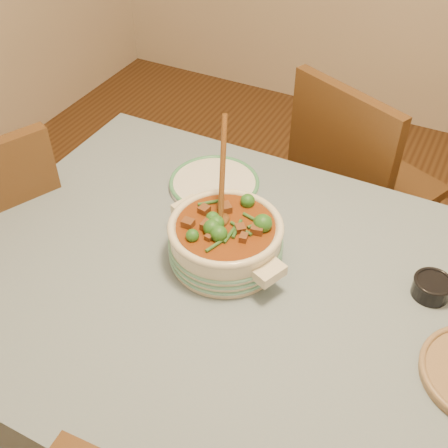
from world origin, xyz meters
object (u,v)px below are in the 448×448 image
object	(u,v)px
stew_casserole	(226,237)
condiment_bowl	(432,286)
dining_table	(279,324)
white_plate	(214,183)
chair_far	(355,182)

from	to	relation	value
stew_casserole	condiment_bowl	world-z (taller)	stew_casserole
dining_table	stew_casserole	xyz separation A→B (m)	(-0.18, 0.06, 0.16)
dining_table	white_plate	bearing A→B (deg)	137.81
dining_table	stew_casserole	world-z (taller)	stew_casserole
stew_casserole	condiment_bowl	distance (m)	0.51
stew_casserole	condiment_bowl	size ratio (longest dim) A/B	3.89
dining_table	condiment_bowl	size ratio (longest dim) A/B	18.07
white_plate	condiment_bowl	world-z (taller)	condiment_bowl
stew_casserole	white_plate	distance (m)	0.31
dining_table	chair_far	world-z (taller)	chair_far
stew_casserole	white_plate	size ratio (longest dim) A/B	1.04
chair_far	dining_table	bearing A→B (deg)	117.45
white_plate	stew_casserole	bearing A→B (deg)	-56.75
stew_casserole	condiment_bowl	bearing A→B (deg)	12.99
condiment_bowl	chair_far	bearing A→B (deg)	118.22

